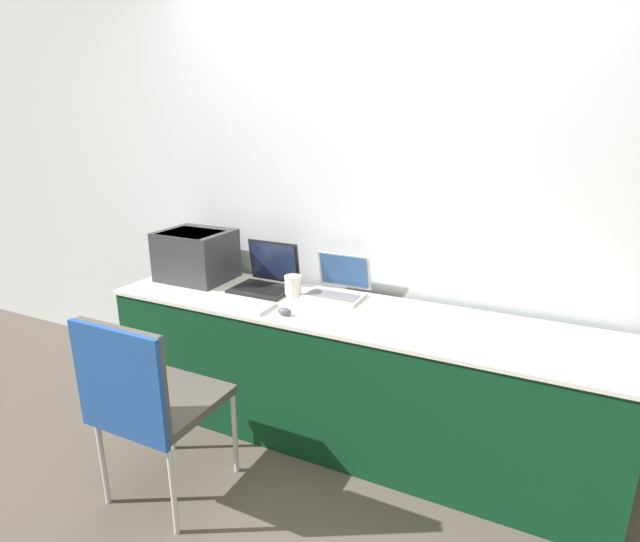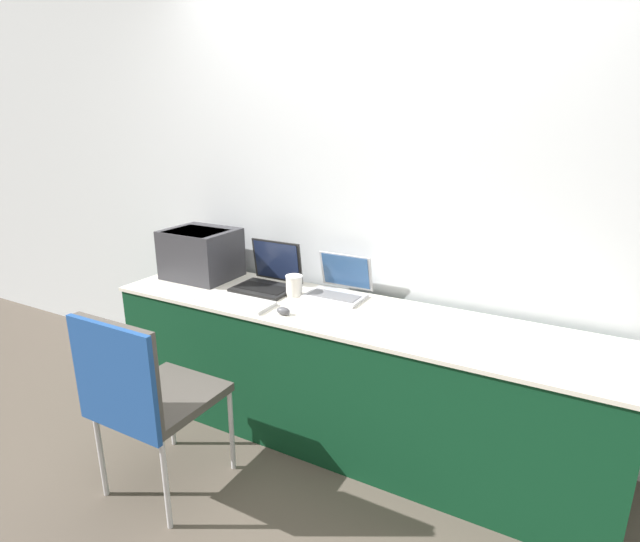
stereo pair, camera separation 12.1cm
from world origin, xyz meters
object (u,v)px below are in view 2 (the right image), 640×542
(chair, at_px, (140,389))
(mouse, at_px, (283,311))
(coffee_cup, at_px, (294,285))
(laptop_left, at_px, (269,278))
(laptop_right, at_px, (339,287))
(external_keyboard, at_px, (235,302))
(printer, at_px, (201,252))

(chair, bearing_deg, mouse, 64.49)
(coffee_cup, bearing_deg, laptop_left, 168.91)
(mouse, relative_size, chair, 0.08)
(laptop_right, height_order, external_keyboard, laptop_right)
(laptop_left, relative_size, external_keyboard, 0.77)
(printer, xyz_separation_m, laptop_left, (0.47, 0.03, -0.10))
(coffee_cup, height_order, chair, chair)
(laptop_right, bearing_deg, laptop_left, -169.43)
(external_keyboard, xyz_separation_m, mouse, (0.31, -0.01, 0.01))
(laptop_left, relative_size, laptop_right, 1.05)
(printer, distance_m, external_keyboard, 0.56)
(laptop_right, bearing_deg, external_keyboard, -138.72)
(printer, xyz_separation_m, coffee_cup, (0.67, -0.01, -0.10))
(laptop_left, height_order, coffee_cup, laptop_left)
(laptop_right, bearing_deg, coffee_cup, -151.93)
(printer, bearing_deg, laptop_right, 6.68)
(printer, xyz_separation_m, external_keyboard, (0.46, -0.27, -0.15))
(laptop_left, xyz_separation_m, mouse, (0.30, -0.31, -0.04))
(external_keyboard, bearing_deg, mouse, -1.85)
(chair, bearing_deg, external_keyboard, 89.89)
(printer, relative_size, external_keyboard, 0.95)
(laptop_right, relative_size, coffee_cup, 2.72)
(laptop_right, relative_size, chair, 0.34)
(printer, relative_size, laptop_right, 1.30)
(printer, xyz_separation_m, chair, (0.46, -0.93, -0.33))
(laptop_right, height_order, coffee_cup, laptop_right)
(external_keyboard, bearing_deg, coffee_cup, 51.03)
(laptop_left, height_order, laptop_right, laptop_left)
(laptop_right, bearing_deg, printer, -173.32)
(external_keyboard, bearing_deg, chair, -90.11)
(external_keyboard, height_order, mouse, mouse)
(laptop_right, xyz_separation_m, coffee_cup, (-0.22, -0.12, 0.01))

